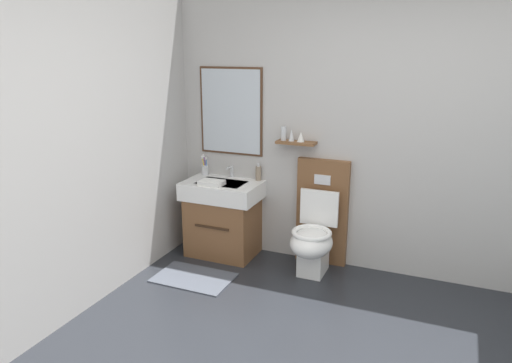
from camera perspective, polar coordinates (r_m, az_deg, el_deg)
wall_back at (r=4.24m, az=17.28°, el=5.93°), size 4.48×0.27×2.60m
wall_left at (r=3.46m, az=-25.74°, el=2.95°), size 0.12×4.02×2.60m
bath_mat at (r=4.33m, az=-7.48°, el=-11.37°), size 0.68×0.44×0.01m
vanity_sink_left at (r=4.66m, az=-3.93°, el=-4.18°), size 0.73×0.50×0.74m
tap_on_left_sink at (r=4.69m, az=-3.02°, el=1.37°), size 0.03×0.13×0.11m
toilet at (r=4.35m, az=7.27°, el=-5.87°), size 0.48×0.62×1.00m
toothbrush_cup at (r=4.81m, az=-6.13°, el=1.51°), size 0.07×0.07×0.21m
soap_dispenser at (r=4.57m, az=0.29°, el=1.03°), size 0.06×0.06×0.17m
folded_hand_towel at (r=4.44m, az=-5.35°, el=-0.17°), size 0.22×0.16×0.04m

